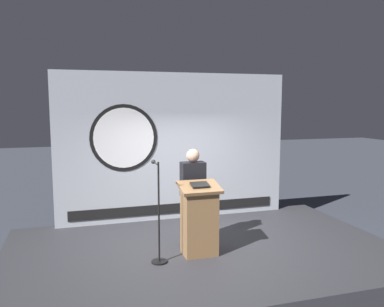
{
  "coord_description": "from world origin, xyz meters",
  "views": [
    {
      "loc": [
        -1.99,
        -5.93,
        2.68
      ],
      "look_at": [
        -0.14,
        0.19,
        1.87
      ],
      "focal_mm": 36.83,
      "sensor_mm": 36.0,
      "label": 1
    }
  ],
  "objects": [
    {
      "name": "ground_plane",
      "position": [
        0.0,
        0.0,
        0.0
      ],
      "size": [
        40.0,
        40.0,
        0.0
      ],
      "primitive_type": "plane",
      "color": "#383D47"
    },
    {
      "name": "speaker_person",
      "position": [
        -0.1,
        0.27,
        1.13
      ],
      "size": [
        0.4,
        0.26,
        1.63
      ],
      "color": "black",
      "rests_on": "stage_platform"
    },
    {
      "name": "podium",
      "position": [
        -0.14,
        -0.21,
        0.87
      ],
      "size": [
        0.64,
        0.5,
        1.16
      ],
      "color": "olive",
      "rests_on": "stage_platform"
    },
    {
      "name": "banner_display",
      "position": [
        -0.04,
        1.85,
        1.79
      ],
      "size": [
        4.79,
        0.12,
        3.0
      ],
      "color": "#B2B7C1",
      "rests_on": "stage_platform"
    },
    {
      "name": "microphone_stand",
      "position": [
        -0.82,
        -0.31,
        0.84
      ],
      "size": [
        0.24,
        0.53,
        1.53
      ],
      "color": "black",
      "rests_on": "stage_platform"
    },
    {
      "name": "stage_platform",
      "position": [
        0.0,
        0.0,
        0.15
      ],
      "size": [
        6.4,
        4.0,
        0.3
      ],
      "primitive_type": "cube",
      "color": "#333338",
      "rests_on": "ground"
    }
  ]
}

